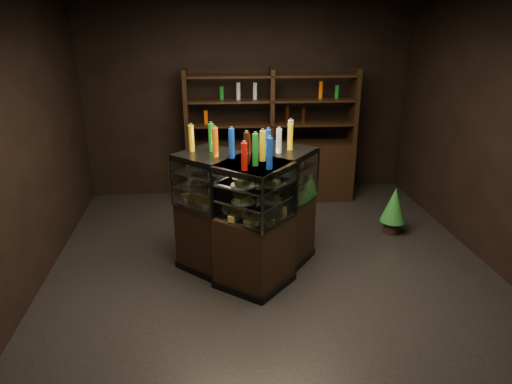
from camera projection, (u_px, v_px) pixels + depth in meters
ground at (271, 266)px, 5.27m from camera, size 5.00×5.00×0.00m
room_shell at (273, 97)px, 4.57m from camera, size 5.02×5.02×3.01m
display_case at (250, 235)px, 4.98m from camera, size 1.66×1.36×1.36m
food_display at (250, 188)px, 4.78m from camera, size 1.28×0.99×0.42m
bottles_top at (250, 144)px, 4.61m from camera, size 1.11×0.85×0.30m
potted_conifer at (394, 204)px, 5.94m from camera, size 0.33×0.33×0.71m
back_shelving at (271, 162)px, 6.98m from camera, size 2.55×0.54×2.00m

